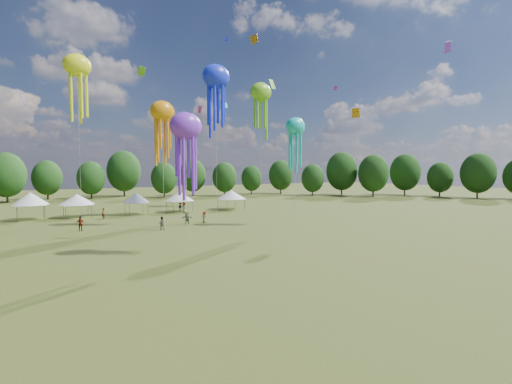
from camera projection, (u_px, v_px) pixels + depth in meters
ground at (440, 304)px, 21.71m from camera, size 300.00×300.00×0.00m
spectator_near at (162, 223)px, 48.09m from camera, size 1.03×0.92×1.75m
spectators_far at (168, 213)px, 59.88m from camera, size 21.39×19.16×1.92m
festival_tents at (136, 197)px, 64.80m from camera, size 39.42×9.03×4.39m
show_kites at (213, 103)px, 60.86m from camera, size 39.95×35.11×26.13m
small_kites at (176, 21)px, 56.24m from camera, size 68.94×55.03×43.76m
treeline at (122, 177)px, 71.67m from camera, size 201.57×95.24×13.43m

